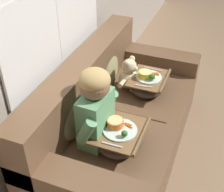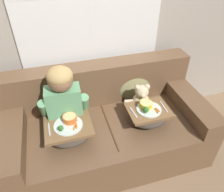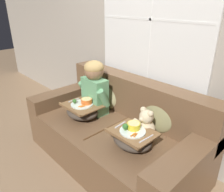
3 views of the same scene
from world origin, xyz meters
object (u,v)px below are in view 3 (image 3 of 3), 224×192
(child_figure, at_px, (94,85))
(lap_tray_teddy, at_px, (132,138))
(throw_pillow_behind_child, at_px, (108,92))
(lap_tray_child, at_px, (82,110))
(throw_pillow_behind_teddy, at_px, (159,114))
(teddy_bear, at_px, (145,126))
(couch, at_px, (116,134))

(child_figure, relative_size, lap_tray_teddy, 1.58)
(throw_pillow_behind_child, height_order, lap_tray_child, throw_pillow_behind_child)
(throw_pillow_behind_teddy, bearing_deg, lap_tray_child, -152.49)
(teddy_bear, height_order, lap_tray_child, teddy_bear)
(couch, bearing_deg, throw_pillow_behind_child, 149.02)
(lap_tray_child, bearing_deg, lap_tray_teddy, -0.05)
(couch, height_order, teddy_bear, couch)
(couch, distance_m, throw_pillow_behind_teddy, 0.53)
(couch, relative_size, lap_tray_child, 4.79)
(throw_pillow_behind_child, xyz_separation_m, throw_pillow_behind_teddy, (0.74, 0.00, 0.00))
(throw_pillow_behind_teddy, distance_m, lap_tray_teddy, 0.40)
(child_figure, bearing_deg, throw_pillow_behind_child, 89.99)
(child_figure, bearing_deg, throw_pillow_behind_teddy, 15.26)
(couch, relative_size, throw_pillow_behind_child, 4.73)
(teddy_bear, relative_size, lap_tray_child, 0.83)
(throw_pillow_behind_teddy, height_order, lap_tray_teddy, throw_pillow_behind_teddy)
(throw_pillow_behind_teddy, xyz_separation_m, child_figure, (-0.74, -0.20, 0.15))
(throw_pillow_behind_teddy, xyz_separation_m, lap_tray_teddy, (-0.00, -0.38, -0.10))
(couch, bearing_deg, lap_tray_child, -156.21)
(throw_pillow_behind_child, height_order, lap_tray_teddy, throw_pillow_behind_child)
(teddy_bear, xyz_separation_m, lap_tray_child, (-0.74, -0.18, -0.05))
(child_figure, relative_size, teddy_bear, 1.83)
(throw_pillow_behind_child, relative_size, lap_tray_child, 1.01)
(teddy_bear, bearing_deg, throw_pillow_behind_child, 164.50)
(teddy_bear, bearing_deg, lap_tray_child, -166.31)
(throw_pillow_behind_child, xyz_separation_m, child_figure, (-0.00, -0.20, 0.15))
(throw_pillow_behind_teddy, bearing_deg, teddy_bear, -90.20)
(throw_pillow_behind_child, bearing_deg, lap_tray_teddy, -27.56)
(couch, xyz_separation_m, child_figure, (-0.37, 0.02, 0.46))
(throw_pillow_behind_child, bearing_deg, teddy_bear, -15.50)
(throw_pillow_behind_child, height_order, child_figure, child_figure)
(throw_pillow_behind_child, distance_m, teddy_bear, 0.77)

